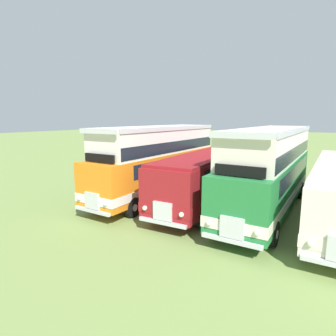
% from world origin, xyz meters
% --- Properties ---
extents(bus_first_in_row, '(3.16, 11.54, 4.52)m').
position_xyz_m(bus_first_in_row, '(-11.90, 0.31, 2.36)').
color(bus_first_in_row, orange).
rests_on(bus_first_in_row, ground).
extents(bus_second_in_row, '(2.65, 9.90, 2.99)m').
position_xyz_m(bus_second_in_row, '(-8.51, -0.22, 1.75)').
color(bus_second_in_row, maroon).
rests_on(bus_second_in_row, ground).
extents(bus_third_in_row, '(3.05, 11.73, 4.52)m').
position_xyz_m(bus_third_in_row, '(-5.10, 0.36, 2.36)').
color(bus_third_in_row, '#237538').
rests_on(bus_third_in_row, ground).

